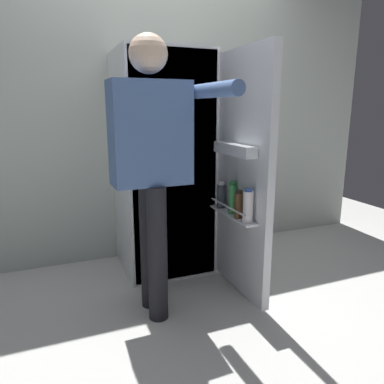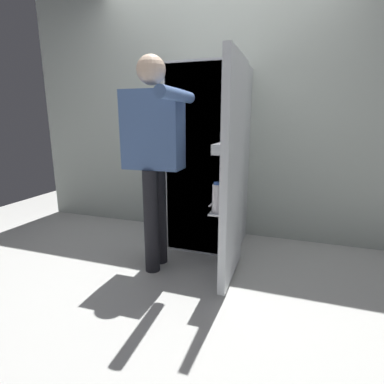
% 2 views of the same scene
% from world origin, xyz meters
% --- Properties ---
extents(ground_plane, '(6.32, 6.32, 0.00)m').
position_xyz_m(ground_plane, '(0.00, 0.00, 0.00)').
color(ground_plane, silver).
extents(kitchen_wall, '(4.40, 0.10, 2.68)m').
position_xyz_m(kitchen_wall, '(0.00, 0.93, 1.34)').
color(kitchen_wall, beige).
rests_on(kitchen_wall, ground_plane).
extents(refrigerator, '(0.72, 1.28, 1.69)m').
position_xyz_m(refrigerator, '(0.03, 0.51, 0.85)').
color(refrigerator, silver).
rests_on(refrigerator, ground_plane).
extents(person, '(0.56, 0.77, 1.68)m').
position_xyz_m(person, '(-0.26, -0.09, 1.02)').
color(person, black).
rests_on(person, ground_plane).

